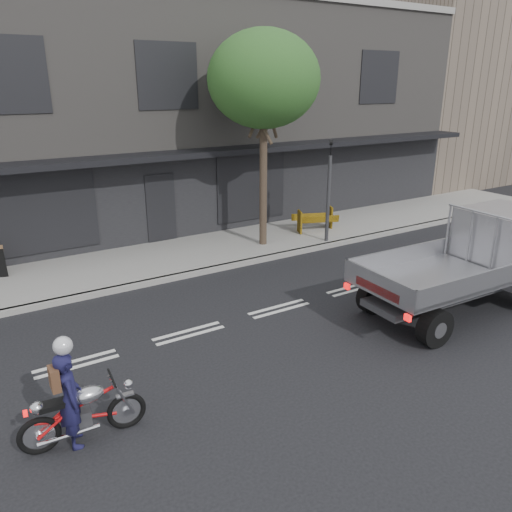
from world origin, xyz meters
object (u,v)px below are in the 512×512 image
object	(u,v)px
motorcycle	(83,411)
construction_barrier	(319,220)
rider	(71,399)
flatbed_ute	(493,250)
traffic_light_pole	(328,197)
street_tree	(264,80)

from	to	relation	value
motorcycle	construction_barrier	world-z (taller)	construction_barrier
motorcycle	rider	world-z (taller)	rider
flatbed_ute	construction_barrier	size ratio (longest dim) A/B	3.53
traffic_light_pole	flatbed_ute	distance (m)	5.72
motorcycle	construction_barrier	size ratio (longest dim) A/B	1.29
street_tree	flatbed_ute	size ratio (longest dim) A/B	1.29
rider	construction_barrier	bearing A→B (deg)	-51.93
traffic_light_pole	flatbed_ute	size ratio (longest dim) A/B	0.67
traffic_light_pole	flatbed_ute	bearing A→B (deg)	-84.98
traffic_light_pole	motorcycle	size ratio (longest dim) A/B	1.83
rider	flatbed_ute	xyz separation A→B (m)	(10.03, -0.02, 0.59)
street_tree	motorcycle	world-z (taller)	street_tree
flatbed_ute	traffic_light_pole	bearing A→B (deg)	96.85
rider	flatbed_ute	bearing A→B (deg)	-85.87
motorcycle	flatbed_ute	size ratio (longest dim) A/B	0.37
motorcycle	traffic_light_pole	bearing A→B (deg)	35.43
traffic_light_pole	rider	world-z (taller)	traffic_light_pole
traffic_light_pole	construction_barrier	size ratio (longest dim) A/B	2.37
traffic_light_pole	motorcycle	distance (m)	11.01
construction_barrier	motorcycle	bearing A→B (deg)	-145.80
traffic_light_pole	motorcycle	bearing A→B (deg)	-148.85
flatbed_ute	construction_barrier	world-z (taller)	flatbed_ute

